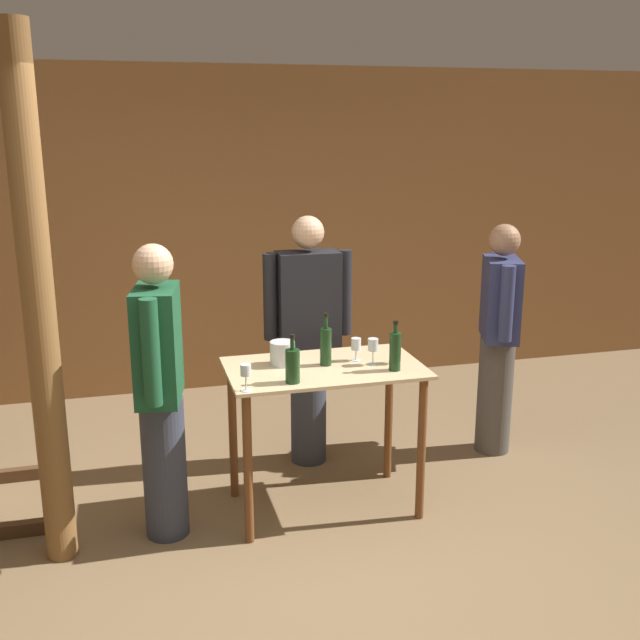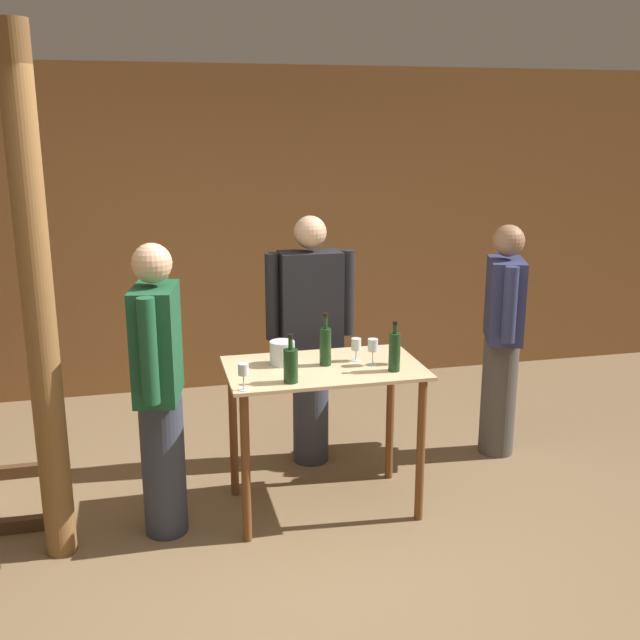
% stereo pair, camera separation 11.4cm
% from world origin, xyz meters
% --- Properties ---
extents(ground_plane, '(14.00, 14.00, 0.00)m').
position_xyz_m(ground_plane, '(0.00, 0.00, 0.00)').
color(ground_plane, brown).
extents(back_wall, '(8.40, 0.05, 2.70)m').
position_xyz_m(back_wall, '(0.00, 3.00, 1.35)').
color(back_wall, brown).
rests_on(back_wall, ground_plane).
extents(tasting_table, '(1.12, 0.67, 0.89)m').
position_xyz_m(tasting_table, '(0.21, 0.68, 0.71)').
color(tasting_table, '#D1B284').
rests_on(tasting_table, ground_plane).
extents(wooden_post, '(0.16, 0.16, 2.70)m').
position_xyz_m(wooden_post, '(-1.28, 0.53, 1.35)').
color(wooden_post, brown).
rests_on(wooden_post, ground_plane).
extents(wine_bottle_far_left, '(0.08, 0.08, 0.27)m').
position_xyz_m(wine_bottle_far_left, '(-0.03, 0.46, 0.99)').
color(wine_bottle_far_left, '#193819').
rests_on(wine_bottle_far_left, tasting_table).
extents(wine_bottle_left, '(0.07, 0.07, 0.31)m').
position_xyz_m(wine_bottle_left, '(0.23, 0.70, 1.01)').
color(wine_bottle_left, '#193819').
rests_on(wine_bottle_left, tasting_table).
extents(wine_bottle_center, '(0.07, 0.07, 0.29)m').
position_xyz_m(wine_bottle_center, '(0.58, 0.51, 1.00)').
color(wine_bottle_center, '#193819').
rests_on(wine_bottle_center, tasting_table).
extents(wine_glass_near_left, '(0.06, 0.06, 0.14)m').
position_xyz_m(wine_glass_near_left, '(-0.29, 0.40, 0.99)').
color(wine_glass_near_left, silver).
rests_on(wine_glass_near_left, tasting_table).
extents(wine_glass_near_center, '(0.06, 0.06, 0.14)m').
position_xyz_m(wine_glass_near_center, '(0.42, 0.74, 0.98)').
color(wine_glass_near_center, silver).
rests_on(wine_glass_near_center, tasting_table).
extents(wine_glass_near_right, '(0.06, 0.06, 0.16)m').
position_xyz_m(wine_glass_near_right, '(0.49, 0.64, 1.00)').
color(wine_glass_near_right, silver).
rests_on(wine_glass_near_right, tasting_table).
extents(wine_glass_far_side, '(0.06, 0.06, 0.14)m').
position_xyz_m(wine_glass_far_side, '(0.62, 0.63, 0.99)').
color(wine_glass_far_side, silver).
rests_on(wine_glass_far_side, tasting_table).
extents(ice_bucket, '(0.14, 0.14, 0.14)m').
position_xyz_m(ice_bucket, '(-0.01, 0.77, 0.96)').
color(ice_bucket, silver).
rests_on(ice_bucket, tasting_table).
extents(person_host, '(0.34, 0.56, 1.60)m').
position_xyz_m(person_host, '(1.57, 1.15, 0.84)').
color(person_host, '#4C4742').
rests_on(person_host, ground_plane).
extents(person_visitor_with_scarf, '(0.29, 0.58, 1.65)m').
position_xyz_m(person_visitor_with_scarf, '(-0.72, 0.61, 0.87)').
color(person_visitor_with_scarf, '#333847').
rests_on(person_visitor_with_scarf, ground_plane).
extents(person_visitor_bearded, '(0.59, 0.24, 1.67)m').
position_xyz_m(person_visitor_bearded, '(0.28, 1.33, 0.88)').
color(person_visitor_bearded, '#333847').
rests_on(person_visitor_bearded, ground_plane).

